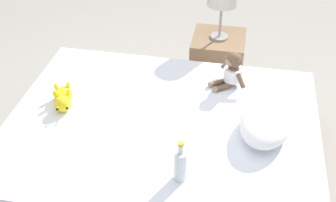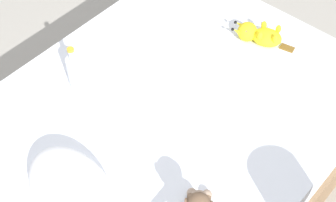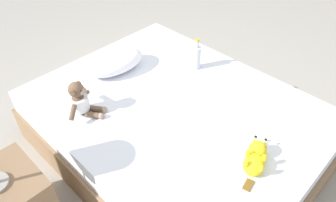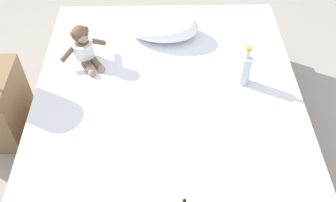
{
  "view_description": "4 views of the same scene",
  "coord_description": "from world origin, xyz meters",
  "px_view_note": "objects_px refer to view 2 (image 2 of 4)",
  "views": [
    {
      "loc": [
        1.88,
        0.4,
        2.09
      ],
      "look_at": [
        -0.09,
        0.02,
        0.54
      ],
      "focal_mm": 45.67,
      "sensor_mm": 36.0,
      "label": 1
    },
    {
      "loc": [
        -0.98,
        1.13,
        2.26
      ],
      "look_at": [
        0.0,
        0.0,
        0.5
      ],
      "focal_mm": 55.18,
      "sensor_mm": 36.0,
      "label": 2
    },
    {
      "loc": [
        -1.14,
        -1.04,
        1.82
      ],
      "look_at": [
        -0.07,
        0.0,
        0.52
      ],
      "focal_mm": 33.63,
      "sensor_mm": 36.0,
      "label": 3
    },
    {
      "loc": [
        -0.02,
        -1.29,
        1.92
      ],
      "look_at": [
        0.0,
        0.0,
        0.5
      ],
      "focal_mm": 40.51,
      "sensor_mm": 36.0,
      "label": 4
    }
  ],
  "objects_px": {
    "pillow": "(73,192)",
    "glass_bottle": "(75,72)",
    "bed": "(168,137)",
    "plush_yellow_creature": "(259,35)"
  },
  "relations": [
    {
      "from": "pillow",
      "to": "glass_bottle",
      "type": "bearing_deg",
      "value": -43.27
    },
    {
      "from": "bed",
      "to": "pillow",
      "type": "bearing_deg",
      "value": 93.66
    },
    {
      "from": "bed",
      "to": "glass_bottle",
      "type": "xyz_separation_m",
      "value": [
        0.41,
        0.18,
        0.32
      ]
    },
    {
      "from": "pillow",
      "to": "plush_yellow_creature",
      "type": "relative_size",
      "value": 1.63
    },
    {
      "from": "plush_yellow_creature",
      "to": "glass_bottle",
      "type": "distance_m",
      "value": 0.94
    },
    {
      "from": "bed",
      "to": "glass_bottle",
      "type": "bearing_deg",
      "value": 23.64
    },
    {
      "from": "plush_yellow_creature",
      "to": "glass_bottle",
      "type": "relative_size",
      "value": 1.3
    },
    {
      "from": "pillow",
      "to": "plush_yellow_creature",
      "type": "distance_m",
      "value": 1.24
    },
    {
      "from": "pillow",
      "to": "bed",
      "type": "bearing_deg",
      "value": -86.34
    },
    {
      "from": "pillow",
      "to": "glass_bottle",
      "type": "xyz_separation_m",
      "value": [
        0.45,
        -0.42,
        0.02
      ]
    }
  ]
}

